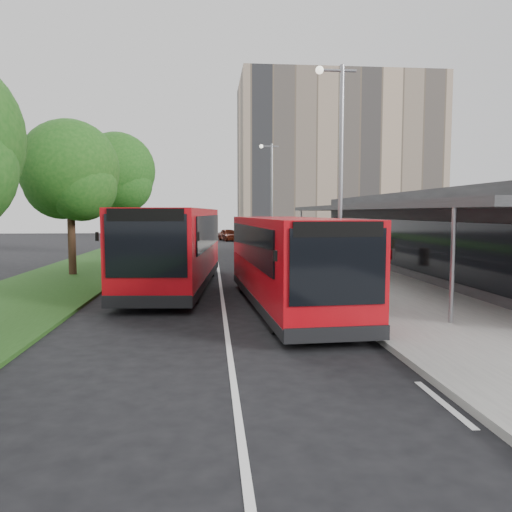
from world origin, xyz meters
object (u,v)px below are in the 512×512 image
(lamp_post_far, at_px, (271,190))
(bus_main, at_px, (288,262))
(bollard, at_px, (297,248))
(lamp_post_near, at_px, (338,165))
(car_near, at_px, (229,235))
(car_far, at_px, (203,233))
(tree_mid, at_px, (70,176))
(litter_bin, at_px, (324,258))
(tree_far, at_px, (117,176))
(bus_second, at_px, (176,247))

(lamp_post_far, xyz_separation_m, bus_main, (-2.06, -21.87, -3.24))
(lamp_post_far, distance_m, bollard, 6.77)
(lamp_post_near, relative_size, car_near, 2.08)
(lamp_post_near, distance_m, car_near, 36.55)
(car_near, height_order, car_far, car_near)
(tree_mid, xyz_separation_m, litter_bin, (12.67, 1.76, -4.15))
(litter_bin, bearing_deg, tree_mid, -172.08)
(tree_far, xyz_separation_m, bollard, (12.25, -4.39, -4.92))
(litter_bin, height_order, car_near, car_near)
(litter_bin, relative_size, car_far, 0.29)
(tree_far, bearing_deg, tree_mid, -90.00)
(lamp_post_near, relative_size, bus_second, 0.70)
(tree_mid, distance_m, car_near, 30.68)
(lamp_post_far, xyz_separation_m, litter_bin, (1.54, -11.18, -4.09))
(bus_second, distance_m, bollard, 13.79)
(lamp_post_near, height_order, lamp_post_far, same)
(bus_main, height_order, bollard, bus_main)
(tree_mid, xyz_separation_m, bus_second, (5.20, -4.21, -3.14))
(bus_main, height_order, car_far, bus_main)
(lamp_post_near, bearing_deg, car_far, 97.29)
(tree_mid, relative_size, bus_second, 0.65)
(tree_far, distance_m, bollard, 13.91)
(bus_second, bearing_deg, tree_mid, 145.71)
(lamp_post_near, bearing_deg, litter_bin, 80.06)
(tree_mid, bearing_deg, litter_bin, 7.92)
(tree_far, height_order, car_far, tree_far)
(car_far, bearing_deg, lamp_post_near, -66.60)
(bus_second, height_order, car_near, bus_second)
(tree_far, relative_size, lamp_post_near, 1.09)
(car_near, bearing_deg, tree_far, -131.34)
(lamp_post_near, xyz_separation_m, lamp_post_far, (0.00, 20.00, 0.00))
(bollard, xyz_separation_m, car_near, (-3.72, 21.57, -0.05))
(lamp_post_near, bearing_deg, bollard, 85.64)
(bus_second, height_order, bollard, bus_second)
(litter_bin, bearing_deg, tree_far, 141.07)
(lamp_post_near, height_order, car_far, lamp_post_near)
(lamp_post_far, bearing_deg, lamp_post_near, -90.00)
(lamp_post_near, distance_m, litter_bin, 9.84)
(lamp_post_far, bearing_deg, tree_mid, -130.68)
(car_near, xyz_separation_m, car_far, (-2.91, 6.85, -0.11))
(tree_mid, relative_size, bollard, 6.69)
(lamp_post_far, relative_size, car_near, 2.08)
(tree_mid, relative_size, lamp_post_far, 0.93)
(bus_second, height_order, car_far, bus_second)
(bus_second, xyz_separation_m, car_near, (3.33, 33.39, -0.98))
(car_near, bearing_deg, bollard, -95.16)
(tree_far, xyz_separation_m, lamp_post_near, (11.13, -19.05, -0.90))
(tree_mid, height_order, lamp_post_far, lamp_post_far)
(bus_second, bearing_deg, car_far, 94.08)
(tree_far, height_order, lamp_post_near, tree_far)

